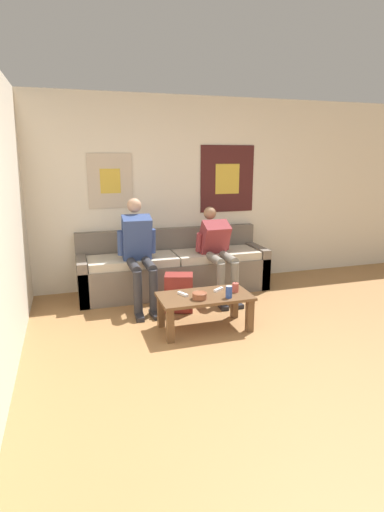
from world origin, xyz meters
TOP-DOWN VIEW (x-y plane):
  - ground_plane at (0.00, 0.00)m, footprint 18.00×18.00m
  - wall_back at (0.00, 2.80)m, footprint 10.00×0.07m
  - couch at (-0.09, 2.45)m, footprint 2.50×0.70m
  - coffee_table at (-0.10, 1.16)m, footprint 0.96×0.51m
  - person_seated_adult at (-0.61, 2.09)m, footprint 0.47×0.88m
  - person_seated_teen at (0.40, 2.11)m, footprint 0.47×0.94m
  - backpack at (-0.22, 1.73)m, footprint 0.38×0.33m
  - ceramic_bowl at (-0.19, 1.07)m, footprint 0.15×0.15m
  - pillar_candle at (0.24, 1.16)m, footprint 0.07×0.07m
  - drink_can_blue at (0.11, 1.01)m, footprint 0.07×0.07m
  - game_controller_near_left at (0.09, 1.25)m, footprint 0.14×0.11m
  - game_controller_near_right at (-0.31, 1.22)m, footprint 0.09×0.15m

SIDE VIEW (x-z plane):
  - ground_plane at x=0.00m, z-range 0.00..0.00m
  - backpack at x=-0.22m, z-range -0.01..0.43m
  - couch at x=-0.09m, z-range -0.11..0.70m
  - coffee_table at x=-0.10m, z-range 0.11..0.49m
  - game_controller_near_left at x=0.09m, z-range 0.37..0.40m
  - game_controller_near_right at x=-0.31m, z-range 0.37..0.40m
  - ceramic_bowl at x=-0.19m, z-range 0.38..0.45m
  - pillar_candle at x=0.24m, z-range 0.37..0.48m
  - drink_can_blue at x=0.11m, z-range 0.38..0.50m
  - person_seated_teen at x=0.40m, z-range 0.06..1.19m
  - person_seated_adult at x=-0.61m, z-range 0.05..1.33m
  - wall_back at x=0.00m, z-range 0.00..2.55m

